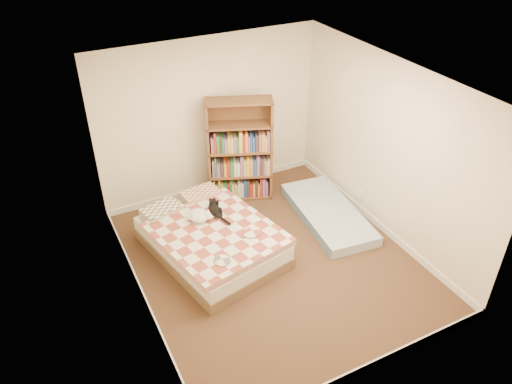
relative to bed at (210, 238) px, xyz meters
name	(u,v)px	position (x,y,z in m)	size (l,w,h in m)	color
room	(274,185)	(0.66, -0.54, 0.96)	(3.51, 4.01, 2.51)	#4E3721
bed	(210,238)	(0.00, 0.00, 0.00)	(1.70, 2.15, 0.51)	brown
bookshelf	(239,163)	(0.97, 1.11, 0.36)	(1.10, 0.68, 1.64)	brown
floor_mattress	(328,213)	(1.87, -0.07, -0.15)	(0.79, 1.76, 0.16)	#6689AB
black_cat	(215,209)	(0.18, 0.22, 0.28)	(0.24, 0.58, 0.13)	black
white_dog	(199,216)	(-0.07, 0.15, 0.30)	(0.31, 0.33, 0.15)	white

